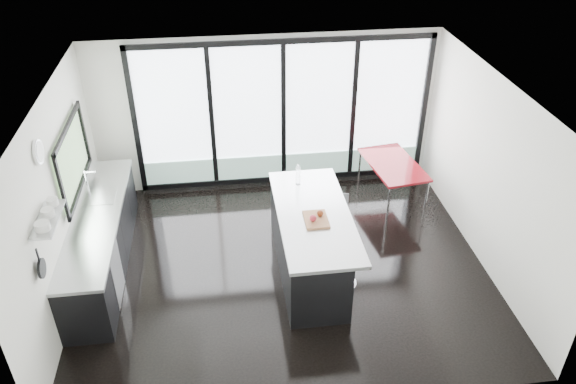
{
  "coord_description": "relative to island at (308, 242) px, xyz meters",
  "views": [
    {
      "loc": [
        -0.79,
        -6.5,
        5.53
      ],
      "look_at": [
        0.1,
        0.3,
        1.15
      ],
      "focal_mm": 35.0,
      "sensor_mm": 36.0,
      "label": 1
    }
  ],
  "objects": [
    {
      "name": "wall_right",
      "position": [
        2.66,
        0.08,
        0.89
      ],
      "size": [
        0.0,
        5.0,
        2.8
      ],
      "primitive_type": "cube",
      "color": "silver",
      "rests_on": "ground"
    },
    {
      "name": "floor",
      "position": [
        -0.34,
        0.08,
        -0.51
      ],
      "size": [
        6.0,
        5.0,
        0.0
      ],
      "primitive_type": "cube",
      "color": "black",
      "rests_on": "ground"
    },
    {
      "name": "ceiling",
      "position": [
        -0.34,
        0.08,
        2.29
      ],
      "size": [
        6.0,
        5.0,
        0.0
      ],
      "primitive_type": "cube",
      "color": "white",
      "rests_on": "wall_back"
    },
    {
      "name": "wall_left",
      "position": [
        -3.31,
        0.35,
        1.05
      ],
      "size": [
        0.26,
        5.0,
        2.8
      ],
      "color": "silver",
      "rests_on": "ground"
    },
    {
      "name": "wall_front",
      "position": [
        -0.34,
        -2.42,
        0.89
      ],
      "size": [
        6.0,
        0.0,
        2.8
      ],
      "primitive_type": "cube",
      "color": "silver",
      "rests_on": "ground"
    },
    {
      "name": "bar_stool_near",
      "position": [
        0.42,
        -0.39,
        -0.13
      ],
      "size": [
        0.53,
        0.53,
        0.77
      ],
      "primitive_type": "cylinder",
      "rotation": [
        0.0,
        0.0,
        -0.11
      ],
      "color": "silver",
      "rests_on": "floor"
    },
    {
      "name": "bar_stool_far",
      "position": [
        0.5,
        0.4,
        -0.14
      ],
      "size": [
        0.55,
        0.55,
        0.73
      ],
      "primitive_type": "cylinder",
      "rotation": [
        0.0,
        0.0,
        -0.22
      ],
      "color": "silver",
      "rests_on": "floor"
    },
    {
      "name": "counter_cabinets",
      "position": [
        -3.01,
        0.48,
        -0.05
      ],
      "size": [
        0.69,
        3.24,
        1.36
      ],
      "color": "black",
      "rests_on": "floor"
    },
    {
      "name": "island",
      "position": [
        0.0,
        0.0,
        0.0
      ],
      "size": [
        1.04,
        2.46,
        1.3
      ],
      "color": "black",
      "rests_on": "floor"
    },
    {
      "name": "wall_back",
      "position": [
        -0.07,
        2.55,
        0.76
      ],
      "size": [
        6.0,
        0.09,
        2.8
      ],
      "color": "silver",
      "rests_on": "ground"
    },
    {
      "name": "red_table",
      "position": [
        1.77,
        1.69,
        -0.14
      ],
      "size": [
        0.98,
        1.48,
        0.74
      ],
      "primitive_type": "cube",
      "rotation": [
        0.0,
        0.0,
        0.14
      ],
      "color": "maroon",
      "rests_on": "floor"
    }
  ]
}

